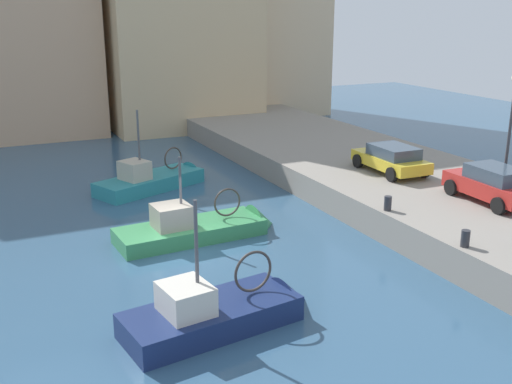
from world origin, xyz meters
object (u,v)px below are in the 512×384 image
at_px(fishing_boat_navy, 223,321).
at_px(parked_car_yellow, 391,158).
at_px(fishing_boat_green, 201,234).
at_px(fishing_boat_teal, 156,185).
at_px(quay_streetlamp, 512,114).
at_px(mooring_bollard_mid, 465,238).
at_px(mooring_bollard_north, 388,203).
at_px(parked_car_red, 493,184).

distance_m(fishing_boat_navy, parked_car_yellow, 14.00).
bearing_deg(parked_car_yellow, fishing_boat_green, -173.74).
relative_size(fishing_boat_green, fishing_boat_teal, 1.02).
relative_size(parked_car_yellow, quay_streetlamp, 0.83).
bearing_deg(mooring_bollard_mid, mooring_bollard_north, 90.00).
bearing_deg(parked_car_red, fishing_boat_navy, -168.54).
relative_size(fishing_boat_teal, quay_streetlamp, 1.33).
xyz_separation_m(mooring_bollard_mid, mooring_bollard_north, (0.00, 4.00, 0.00)).
bearing_deg(fishing_boat_green, mooring_bollard_mid, -49.90).
relative_size(fishing_boat_teal, parked_car_red, 1.65).
height_order(fishing_boat_teal, parked_car_red, fishing_boat_teal).
height_order(fishing_boat_teal, mooring_bollard_mid, fishing_boat_teal).
distance_m(fishing_boat_navy, quay_streetlamp, 14.70).
bearing_deg(parked_car_red, parked_car_yellow, 98.75).
xyz_separation_m(fishing_boat_navy, fishing_boat_teal, (2.16, 13.99, -0.01)).
distance_m(fishing_boat_navy, parked_car_red, 12.70).
xyz_separation_m(fishing_boat_navy, mooring_bollard_north, (8.02, 3.36, 1.36)).
bearing_deg(parked_car_yellow, mooring_bollard_north, -128.27).
height_order(parked_car_red, parked_car_yellow, parked_car_red).
height_order(fishing_boat_navy, quay_streetlamp, quay_streetlamp).
bearing_deg(mooring_bollard_north, fishing_boat_navy, -157.28).
xyz_separation_m(fishing_boat_teal, mooring_bollard_north, (5.87, -10.63, 1.36)).
height_order(fishing_boat_green, quay_streetlamp, quay_streetlamp).
relative_size(fishing_boat_navy, parked_car_yellow, 1.47).
distance_m(fishing_boat_green, fishing_boat_navy, 6.96).
height_order(fishing_boat_green, fishing_boat_teal, fishing_boat_teal).
xyz_separation_m(mooring_bollard_mid, quay_streetlamp, (5.65, 3.84, 2.98)).
xyz_separation_m(parked_car_red, quay_streetlamp, (1.35, 0.70, 2.52)).
bearing_deg(fishing_boat_teal, quay_streetlamp, -43.13).
bearing_deg(mooring_bollard_north, fishing_boat_teal, 118.90).
distance_m(parked_car_yellow, mooring_bollard_north, 5.64).
bearing_deg(mooring_bollard_mid, fishing_boat_green, 130.10).
bearing_deg(quay_streetlamp, parked_car_yellow, 115.28).
xyz_separation_m(fishing_boat_teal, mooring_bollard_mid, (5.87, -14.63, 1.36)).
bearing_deg(fishing_boat_navy, fishing_boat_green, 74.77).
height_order(fishing_boat_navy, mooring_bollard_north, fishing_boat_navy).
distance_m(mooring_bollard_north, quay_streetlamp, 6.39).
distance_m(fishing_boat_teal, quay_streetlamp, 16.37).
distance_m(parked_car_red, parked_car_yellow, 5.34).
bearing_deg(mooring_bollard_north, mooring_bollard_mid, -90.00).
height_order(fishing_boat_teal, quay_streetlamp, quay_streetlamp).
bearing_deg(fishing_boat_green, parked_car_red, -21.89).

